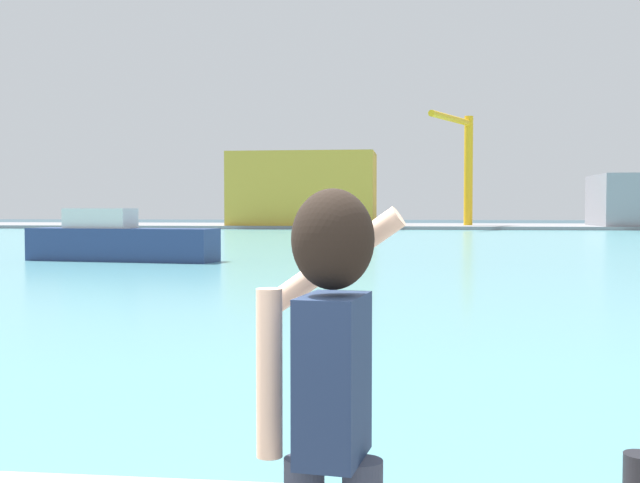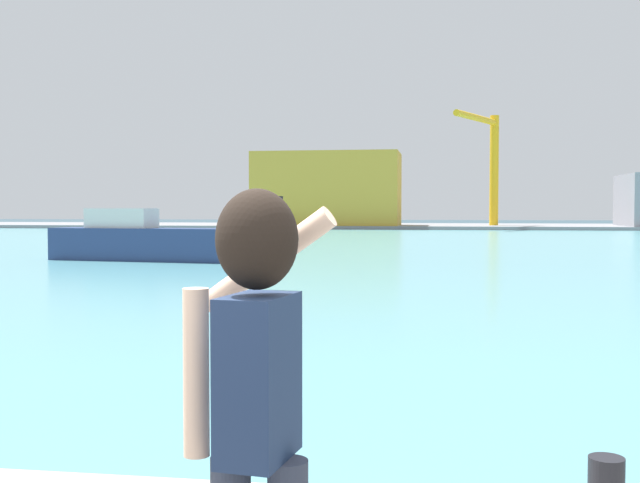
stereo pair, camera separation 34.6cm
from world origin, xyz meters
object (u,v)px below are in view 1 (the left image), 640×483
person_photographer (331,387)px  boat_moored (119,241)px  port_crane (463,156)px  warehouse_left (303,189)px

person_photographer → boat_moored: (-12.25, 29.65, -0.75)m
boat_moored → port_crane: 61.04m
warehouse_left → port_crane: 18.49m
warehouse_left → port_crane: bearing=1.9°
person_photographer → warehouse_left: warehouse_left is taller
boat_moored → warehouse_left: (-0.29, 57.32, 3.65)m
person_photographer → port_crane: (5.57, 87.57, 6.61)m
person_photographer → warehouse_left: size_ratio=0.11×
warehouse_left → boat_moored: bearing=-89.7°
boat_moored → port_crane: port_crane is taller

